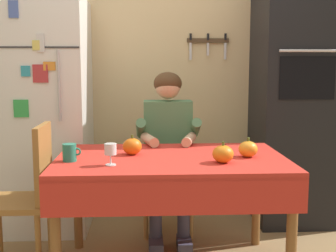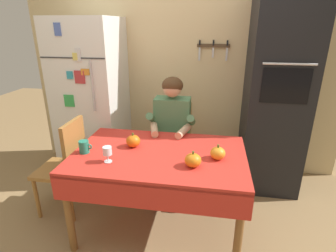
% 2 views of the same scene
% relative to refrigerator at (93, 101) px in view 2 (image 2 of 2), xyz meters
% --- Properties ---
extents(ground_plane, '(10.00, 10.00, 0.00)m').
position_rel_refrigerator_xyz_m(ground_plane, '(0.95, -0.96, -0.90)').
color(ground_plane, '#93754C').
rests_on(ground_plane, ground).
extents(back_wall_assembly, '(3.70, 0.13, 2.60)m').
position_rel_refrigerator_xyz_m(back_wall_assembly, '(1.00, 0.39, 0.40)').
color(back_wall_assembly, '#D1B784').
rests_on(back_wall_assembly, ground).
extents(refrigerator, '(0.68, 0.71, 1.80)m').
position_rel_refrigerator_xyz_m(refrigerator, '(0.00, 0.00, 0.00)').
color(refrigerator, white).
rests_on(refrigerator, ground).
extents(wall_oven, '(0.60, 0.64, 2.10)m').
position_rel_refrigerator_xyz_m(wall_oven, '(2.00, 0.04, 0.15)').
color(wall_oven, black).
rests_on(wall_oven, ground).
extents(dining_table, '(1.40, 0.90, 0.74)m').
position_rel_refrigerator_xyz_m(dining_table, '(0.95, -0.88, -0.24)').
color(dining_table, brown).
rests_on(dining_table, ground).
extents(chair_behind_person, '(0.40, 0.40, 0.93)m').
position_rel_refrigerator_xyz_m(chair_behind_person, '(0.96, -0.09, -0.39)').
color(chair_behind_person, tan).
rests_on(chair_behind_person, ground).
extents(seated_person, '(0.47, 0.55, 1.25)m').
position_rel_refrigerator_xyz_m(seated_person, '(0.96, -0.28, -0.16)').
color(seated_person, '#38384C').
rests_on(seated_person, ground).
extents(chair_left_side, '(0.40, 0.40, 0.93)m').
position_rel_refrigerator_xyz_m(chair_left_side, '(0.05, -0.77, -0.39)').
color(chair_left_side, '#9E6B33').
rests_on(chair_left_side, ground).
extents(coffee_mug, '(0.11, 0.08, 0.10)m').
position_rel_refrigerator_xyz_m(coffee_mug, '(0.35, -0.96, -0.11)').
color(coffee_mug, '#237F66').
rests_on(coffee_mug, dining_table).
extents(wine_glass, '(0.07, 0.07, 0.12)m').
position_rel_refrigerator_xyz_m(wine_glass, '(0.60, -1.08, -0.07)').
color(wine_glass, white).
rests_on(wine_glass, dining_table).
extents(pumpkin_large, '(0.12, 0.12, 0.12)m').
position_rel_refrigerator_xyz_m(pumpkin_large, '(1.24, -1.04, -0.11)').
color(pumpkin_large, orange).
rests_on(pumpkin_large, dining_table).
extents(pumpkin_medium, '(0.12, 0.12, 0.12)m').
position_rel_refrigerator_xyz_m(pumpkin_medium, '(1.42, -0.89, -0.11)').
color(pumpkin_medium, orange).
rests_on(pumpkin_medium, dining_table).
extents(pumpkin_small, '(0.12, 0.12, 0.13)m').
position_rel_refrigerator_xyz_m(pumpkin_small, '(0.71, -0.79, -0.11)').
color(pumpkin_small, orange).
rests_on(pumpkin_small, dining_table).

